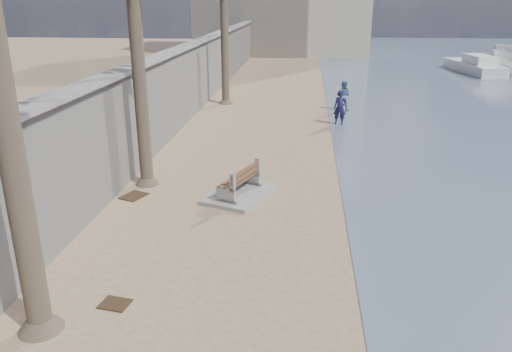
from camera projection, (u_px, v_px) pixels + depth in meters
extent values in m
cube|color=gray|center=(192.00, 80.00, 26.10)|extent=(0.45, 70.00, 3.50)
cube|color=gray|center=(190.00, 45.00, 25.50)|extent=(0.80, 70.00, 0.12)
cube|color=gray|center=(239.00, 195.00, 15.44)|extent=(2.26, 2.68, 0.12)
cylinder|color=brown|center=(1.00, 95.00, 7.81)|extent=(0.44, 0.44, 8.74)
cylinder|color=brown|center=(138.00, 67.00, 15.21)|extent=(0.42, 0.42, 7.63)
cylinder|color=brown|center=(224.00, 28.00, 27.56)|extent=(0.44, 0.44, 8.42)
imported|color=#1A163C|center=(340.00, 105.00, 23.87)|extent=(0.72, 0.52, 1.90)
imported|color=teal|center=(343.00, 94.00, 26.97)|extent=(1.02, 0.89, 1.79)
cube|color=#382616|center=(134.00, 196.00, 15.46)|extent=(0.86, 0.94, 0.03)
cube|color=#382616|center=(115.00, 304.00, 10.02)|extent=(0.64, 0.55, 0.03)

